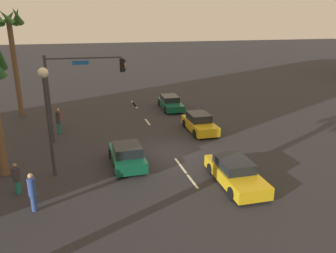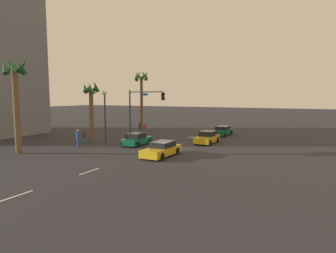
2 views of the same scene
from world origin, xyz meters
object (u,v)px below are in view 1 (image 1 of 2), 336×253
object	(u,v)px
car_2	(235,173)
car_3	(199,123)
pedestrian_1	(59,118)
car_1	(170,103)
traffic_signal	(75,83)
pedestrian_2	(17,178)
car_0	(127,155)
pedestrian_0	(58,121)
palm_tree_0	(11,37)
streetlamp	(46,102)
pedestrian_3	(32,191)

from	to	relation	value
car_2	car_3	world-z (taller)	car_3
pedestrian_1	car_2	bearing A→B (deg)	-143.35
car_1	car_2	xyz separation A→B (m)	(-16.14, 1.03, 0.02)
car_1	car_2	size ratio (longest dim) A/B	0.97
traffic_signal	pedestrian_2	distance (m)	8.61
car_2	car_0	bearing A→B (deg)	53.04
pedestrian_0	palm_tree_0	bearing A→B (deg)	29.97
pedestrian_1	streetlamp	bearing A→B (deg)	179.66
car_2	palm_tree_0	bearing A→B (deg)	36.85
streetlamp	palm_tree_0	distance (m)	14.23
pedestrian_1	pedestrian_3	world-z (taller)	pedestrian_3
pedestrian_2	car_1	bearing A→B (deg)	-41.02
car_0	car_2	bearing A→B (deg)	-126.96
streetlamp	pedestrian_2	xyz separation A→B (m)	(-1.71, 1.71, -3.45)
car_0	pedestrian_3	distance (m)	6.34
car_3	pedestrian_3	world-z (taller)	pedestrian_3
pedestrian_2	pedestrian_3	xyz separation A→B (m)	(-1.97, -0.96, 0.15)
car_3	traffic_signal	world-z (taller)	traffic_signal
car_2	pedestrian_2	world-z (taller)	pedestrian_2
car_1	pedestrian_3	bearing A→B (deg)	144.88
traffic_signal	streetlamp	distance (m)	5.70
traffic_signal	pedestrian_3	xyz separation A→B (m)	(-9.16, 2.32, -3.26)
car_3	traffic_signal	distance (m)	9.96
pedestrian_0	pedestrian_1	bearing A→B (deg)	0.33
pedestrian_3	palm_tree_0	distance (m)	18.45
pedestrian_0	pedestrian_2	world-z (taller)	pedestrian_0
car_2	streetlamp	xyz separation A→B (m)	(3.76, 9.52, 3.70)
pedestrian_3	pedestrian_0	bearing A→B (deg)	-4.15
car_1	pedestrian_2	world-z (taller)	pedestrian_2
car_2	pedestrian_2	bearing A→B (deg)	79.67
car_0	traffic_signal	distance (m)	6.95
car_3	car_2	bearing A→B (deg)	171.46
pedestrian_2	traffic_signal	bearing A→B (deg)	-24.55
pedestrian_0	car_1	bearing A→B (deg)	-64.86
streetlamp	pedestrian_3	world-z (taller)	streetlamp
streetlamp	car_0	bearing A→B (deg)	-87.30
traffic_signal	pedestrian_1	world-z (taller)	traffic_signal
car_2	palm_tree_0	distance (m)	22.56
car_1	pedestrian_1	distance (m)	11.04
car_2	pedestrian_3	xyz separation A→B (m)	(0.08, 10.26, 0.39)
pedestrian_1	traffic_signal	bearing A→B (deg)	-156.41
pedestrian_3	streetlamp	bearing A→B (deg)	-11.44
car_0	car_1	bearing A→B (deg)	-27.34
car_1	pedestrian_3	world-z (taller)	pedestrian_3
pedestrian_1	pedestrian_3	bearing A→B (deg)	176.38
streetlamp	pedestrian_3	bearing A→B (deg)	168.56
pedestrian_0	pedestrian_3	distance (m)	11.17
pedestrian_0	car_3	bearing A→B (deg)	-102.53
pedestrian_1	pedestrian_3	xyz separation A→B (m)	(-12.64, 0.80, 0.14)
car_0	palm_tree_0	size ratio (longest dim) A/B	0.40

